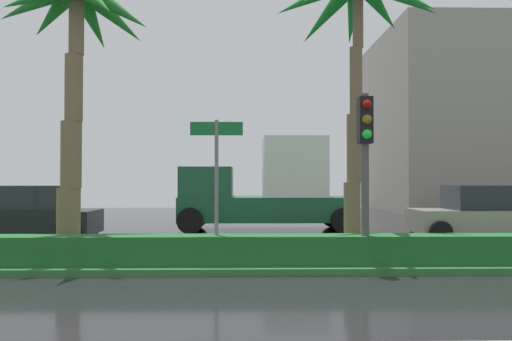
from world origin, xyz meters
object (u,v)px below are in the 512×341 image
(car_in_traffic_second, at_px, (483,214))
(traffic_signal_median_right, at_px, (365,147))
(palm_tree_centre_left, at_px, (75,28))
(palm_tree_centre, at_px, (358,11))
(street_name_sign, at_px, (217,171))
(car_in_traffic_leading, at_px, (27,215))
(box_truck_lead, at_px, (268,189))

(car_in_traffic_second, bearing_deg, traffic_signal_median_right, 47.27)
(palm_tree_centre_left, xyz_separation_m, palm_tree_centre, (6.78, 0.72, 0.68))
(palm_tree_centre_left, relative_size, car_in_traffic_second, 1.58)
(palm_tree_centre_left, xyz_separation_m, street_name_sign, (3.36, -1.23, -3.37))
(traffic_signal_median_right, relative_size, car_in_traffic_leading, 0.82)
(car_in_traffic_second, bearing_deg, palm_tree_centre, 34.80)
(car_in_traffic_leading, height_order, car_in_traffic_second, same)
(palm_tree_centre, bearing_deg, palm_tree_centre_left, -173.90)
(palm_tree_centre, distance_m, traffic_signal_median_right, 4.18)
(palm_tree_centre_left, relative_size, box_truck_lead, 1.06)
(palm_tree_centre_left, height_order, car_in_traffic_leading, palm_tree_centre_left)
(street_name_sign, relative_size, box_truck_lead, 0.47)
(car_in_traffic_leading, distance_m, box_truck_lead, 8.23)
(box_truck_lead, bearing_deg, traffic_signal_median_right, 100.79)
(palm_tree_centre_left, bearing_deg, car_in_traffic_second, 19.13)
(traffic_signal_median_right, bearing_deg, box_truck_lead, 100.79)
(palm_tree_centre, relative_size, car_in_traffic_leading, 1.69)
(palm_tree_centre_left, height_order, car_in_traffic_second, palm_tree_centre_left)
(palm_tree_centre_left, distance_m, traffic_signal_median_right, 7.19)
(car_in_traffic_leading, bearing_deg, palm_tree_centre_left, 125.37)
(street_name_sign, bearing_deg, palm_tree_centre, 29.78)
(palm_tree_centre, height_order, street_name_sign, palm_tree_centre)
(palm_tree_centre, bearing_deg, car_in_traffic_leading, 161.74)
(traffic_signal_median_right, relative_size, street_name_sign, 1.18)
(palm_tree_centre_left, height_order, palm_tree_centre, palm_tree_centre)
(traffic_signal_median_right, distance_m, box_truck_lead, 8.74)
(box_truck_lead, relative_size, car_in_traffic_second, 1.49)
(street_name_sign, xyz_separation_m, box_truck_lead, (1.44, 8.30, -0.53))
(traffic_signal_median_right, relative_size, box_truck_lead, 0.55)
(palm_tree_centre, xyz_separation_m, car_in_traffic_second, (4.67, 3.25, -5.30))
(palm_tree_centre_left, bearing_deg, car_in_traffic_leading, 125.37)
(car_in_traffic_second, bearing_deg, palm_tree_centre_left, 19.13)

